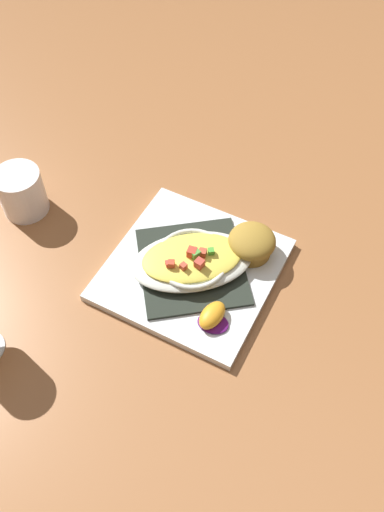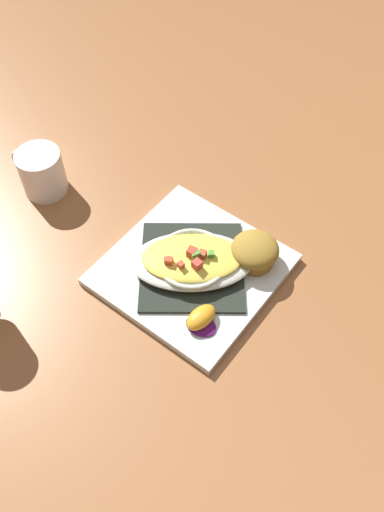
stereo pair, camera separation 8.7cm
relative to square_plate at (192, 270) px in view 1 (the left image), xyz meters
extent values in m
plane|color=#9A6239|center=(0.00, 0.00, -0.01)|extent=(2.60, 2.60, 0.00)
cube|color=white|center=(0.00, 0.00, 0.00)|extent=(0.26, 0.26, 0.01)
cube|color=#262D25|center=(0.00, 0.00, 0.01)|extent=(0.24, 0.24, 0.01)
ellipsoid|color=silver|center=(0.00, 0.00, 0.02)|extent=(0.23, 0.21, 0.02)
torus|color=silver|center=(0.00, 0.00, 0.03)|extent=(0.17, 0.17, 0.01)
ellipsoid|color=#EAD74E|center=(0.00, 0.00, 0.03)|extent=(0.18, 0.18, 0.01)
cube|color=#CC452A|center=(-0.02, -0.03, 0.05)|extent=(0.01, 0.01, 0.01)
cube|color=#CB4C34|center=(0.00, -0.03, 0.05)|extent=(0.01, 0.01, 0.01)
cube|color=green|center=(0.02, 0.02, 0.05)|extent=(0.01, 0.01, 0.01)
cube|color=#D3463A|center=(0.01, 0.01, 0.05)|extent=(0.01, 0.01, 0.01)
cube|color=#C93D2A|center=(0.00, 0.00, 0.05)|extent=(0.02, 0.02, 0.01)
cube|color=#50A23D|center=(0.01, 0.00, 0.05)|extent=(0.02, 0.02, 0.01)
cube|color=#C94334|center=(0.02, -0.01, 0.05)|extent=(0.01, 0.01, 0.01)
cube|color=#BC4C32|center=(0.01, 0.01, 0.05)|extent=(0.01, 0.01, 0.01)
cube|color=#D03F34|center=(-0.02, -0.03, 0.04)|extent=(0.01, 0.01, 0.01)
cylinder|color=olive|center=(0.07, 0.07, 0.02)|extent=(0.07, 0.07, 0.02)
ellipsoid|color=olive|center=(0.07, 0.07, 0.04)|extent=(0.08, 0.08, 0.04)
ellipsoid|color=#4C0F23|center=(0.07, 0.07, 0.05)|extent=(0.03, 0.03, 0.01)
ellipsoid|color=#5B1569|center=(0.08, -0.08, 0.01)|extent=(0.05, 0.04, 0.01)
ellipsoid|color=orange|center=(0.07, -0.07, 0.02)|extent=(0.04, 0.06, 0.02)
cylinder|color=white|center=(-0.33, -0.02, 0.03)|extent=(0.08, 0.08, 0.08)
cylinder|color=#4C2D14|center=(-0.33, -0.02, 0.02)|extent=(0.07, 0.07, 0.05)
camera|label=1|loc=(0.24, -0.45, 0.74)|focal=38.82mm
camera|label=2|loc=(0.31, -0.41, 0.74)|focal=38.82mm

